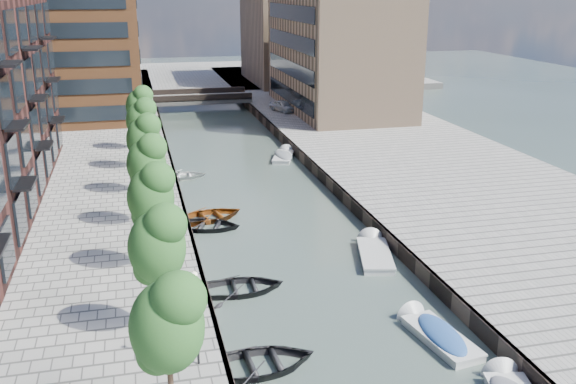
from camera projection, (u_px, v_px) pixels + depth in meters
name	position (u px, v px, depth m)	size (l,w,h in m)	color
water	(241.00, 170.00, 57.88)	(300.00, 300.00, 0.00)	#38473F
quay_right	(406.00, 154.00, 61.34)	(20.00, 140.00, 1.00)	gray
quay_wall_left	(172.00, 169.00, 56.35)	(0.25, 140.00, 1.00)	#332823
quay_wall_right	(306.00, 161.00, 59.10)	(0.25, 140.00, 1.00)	#332823
far_closure	(184.00, 78.00, 113.25)	(80.00, 40.00, 1.00)	gray
tan_block_near	(337.00, 53.00, 79.41)	(12.00, 25.00, 14.00)	tan
tan_block_far	(288.00, 31.00, 103.17)	(12.00, 20.00, 16.00)	tan
bridge	(201.00, 98.00, 87.07)	(13.00, 6.00, 1.30)	gray
tree_0	(167.00, 321.00, 21.03)	(2.50, 2.50, 5.95)	#382619
tree_1	(157.00, 242.00, 27.51)	(2.50, 2.50, 5.95)	#382619
tree_2	(151.00, 194.00, 33.99)	(2.50, 2.50, 5.95)	#382619
tree_3	(146.00, 161.00, 40.47)	(2.50, 2.50, 5.95)	#382619
tree_4	(143.00, 137.00, 46.94)	(2.50, 2.50, 5.95)	#382619
tree_5	(141.00, 119.00, 53.42)	(2.50, 2.50, 5.95)	#382619
tree_6	(139.00, 104.00, 59.90)	(2.50, 2.50, 5.95)	#382619
lamp_0	(196.00, 309.00, 25.57)	(0.24, 0.24, 4.12)	black
lamp_1	(170.00, 191.00, 40.38)	(0.24, 0.24, 4.12)	black
lamp_2	(158.00, 136.00, 55.19)	(0.24, 0.24, 4.12)	black
sloop_0	(240.00, 292.00, 34.74)	(3.44, 4.81, 1.00)	black
sloop_1	(259.00, 369.00, 27.69)	(3.66, 5.13, 1.06)	black
sloop_2	(209.00, 220.00, 45.50)	(3.57, 5.00, 1.04)	#72340C
sloop_3	(182.00, 178.00, 55.48)	(3.03, 4.25, 0.88)	silver
sloop_4	(206.00, 229.00, 43.82)	(3.41, 4.77, 0.99)	black
motorboat_2	(374.00, 253.00, 39.57)	(3.08, 5.57, 1.76)	#B5B5B3
motorboat_3	(436.00, 334.00, 30.14)	(2.37, 5.02, 1.61)	silver
motorboat_4	(284.00, 156.00, 61.92)	(3.15, 5.00, 1.58)	silver
car	(283.00, 106.00, 79.53)	(1.67, 4.15, 1.41)	silver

